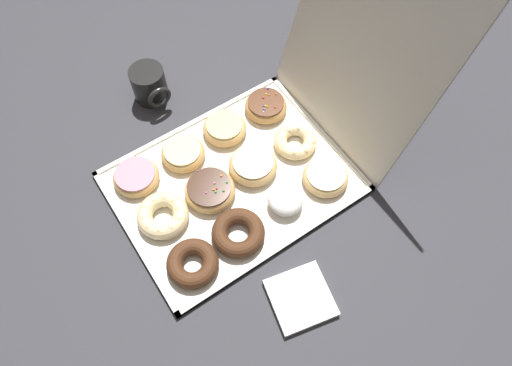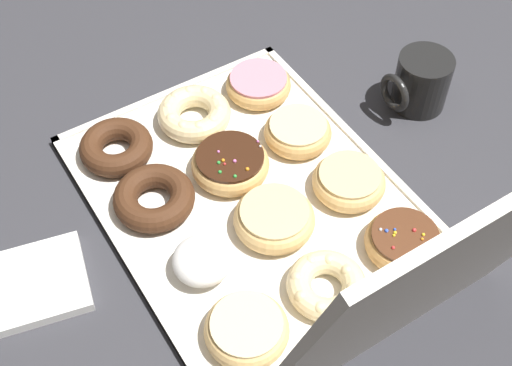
% 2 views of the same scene
% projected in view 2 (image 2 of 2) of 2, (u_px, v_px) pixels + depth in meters
% --- Properties ---
extents(ground_plane, '(3.00, 3.00, 0.00)m').
position_uv_depth(ground_plane, '(252.00, 203.00, 1.04)').
color(ground_plane, '#333338').
extents(donut_box, '(0.42, 0.55, 0.01)m').
position_uv_depth(donut_box, '(252.00, 201.00, 1.04)').
color(donut_box, silver).
rests_on(donut_box, ground).
extents(box_lid_open, '(0.42, 0.15, 0.55)m').
position_uv_depth(box_lid_open, '(450.00, 279.00, 0.64)').
color(box_lid_open, silver).
rests_on(box_lid_open, ground).
extents(pink_frosted_donut_0, '(0.11, 0.11, 0.03)m').
position_uv_depth(pink_frosted_donut_0, '(258.00, 84.00, 1.16)').
color(pink_frosted_donut_0, tan).
rests_on(pink_frosted_donut_0, donut_box).
extents(cruller_donut_1, '(0.12, 0.12, 0.04)m').
position_uv_depth(cruller_donut_1, '(194.00, 113.00, 1.12)').
color(cruller_donut_1, beige).
rests_on(cruller_donut_1, donut_box).
extents(chocolate_cake_ring_donut_2, '(0.12, 0.12, 0.04)m').
position_uv_depth(chocolate_cake_ring_donut_2, '(116.00, 147.00, 1.07)').
color(chocolate_cake_ring_donut_2, '#472816').
rests_on(chocolate_cake_ring_donut_2, donut_box).
extents(glazed_ring_donut_3, '(0.11, 0.11, 0.04)m').
position_uv_depth(glazed_ring_donut_3, '(298.00, 131.00, 1.09)').
color(glazed_ring_donut_3, tan).
rests_on(glazed_ring_donut_3, donut_box).
extents(sprinkle_donut_4, '(0.12, 0.12, 0.04)m').
position_uv_depth(sprinkle_donut_4, '(232.00, 163.00, 1.05)').
color(sprinkle_donut_4, tan).
rests_on(sprinkle_donut_4, donut_box).
extents(chocolate_cake_ring_donut_5, '(0.12, 0.12, 0.04)m').
position_uv_depth(chocolate_cake_ring_donut_5, '(154.00, 198.00, 1.01)').
color(chocolate_cake_ring_donut_5, '#472816').
rests_on(chocolate_cake_ring_donut_5, donut_box).
extents(glazed_ring_donut_6, '(0.11, 0.11, 0.04)m').
position_uv_depth(glazed_ring_donut_6, '(349.00, 181.00, 1.03)').
color(glazed_ring_donut_6, '#E5B770').
rests_on(glazed_ring_donut_6, donut_box).
extents(glazed_ring_donut_7, '(0.12, 0.12, 0.04)m').
position_uv_depth(glazed_ring_donut_7, '(273.00, 219.00, 0.98)').
color(glazed_ring_donut_7, '#E5B770').
rests_on(glazed_ring_donut_7, donut_box).
extents(powdered_filled_donut_8, '(0.08, 0.08, 0.05)m').
position_uv_depth(powdered_filled_donut_8, '(202.00, 261.00, 0.94)').
color(powdered_filled_donut_8, white).
rests_on(powdered_filled_donut_8, donut_box).
extents(sprinkle_donut_9, '(0.11, 0.11, 0.04)m').
position_uv_depth(sprinkle_donut_9, '(404.00, 242.00, 0.96)').
color(sprinkle_donut_9, tan).
rests_on(sprinkle_donut_9, donut_box).
extents(cruller_donut_10, '(0.11, 0.11, 0.04)m').
position_uv_depth(cruller_donut_10, '(324.00, 287.00, 0.92)').
color(cruller_donut_10, beige).
rests_on(cruller_donut_10, donut_box).
extents(glazed_ring_donut_11, '(0.11, 0.11, 0.04)m').
position_uv_depth(glazed_ring_donut_11, '(247.00, 329.00, 0.88)').
color(glazed_ring_donut_11, '#E5B770').
rests_on(glazed_ring_donut_11, donut_box).
extents(coffee_mug, '(0.11, 0.09, 0.10)m').
position_uv_depth(coffee_mug, '(420.00, 81.00, 1.14)').
color(coffee_mug, black).
rests_on(coffee_mug, ground).
extents(napkin_stack, '(0.15, 0.15, 0.02)m').
position_uv_depth(napkin_stack, '(40.00, 282.00, 0.94)').
color(napkin_stack, white).
rests_on(napkin_stack, ground).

